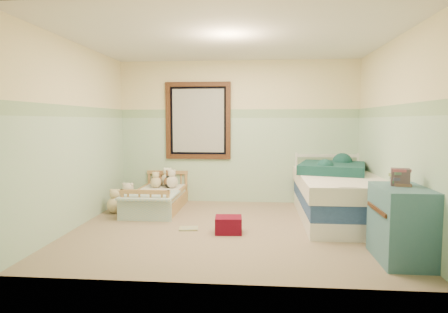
# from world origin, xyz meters

# --- Properties ---
(floor) EXTENTS (4.20, 3.60, 0.02)m
(floor) POSITION_xyz_m (0.00, 0.00, -0.01)
(floor) COLOR brown
(floor) RESTS_ON ground
(ceiling) EXTENTS (4.20, 3.60, 0.02)m
(ceiling) POSITION_xyz_m (0.00, 0.00, 2.51)
(ceiling) COLOR silver
(ceiling) RESTS_ON wall_back
(wall_back) EXTENTS (4.20, 0.04, 2.50)m
(wall_back) POSITION_xyz_m (0.00, 1.80, 1.25)
(wall_back) COLOR beige
(wall_back) RESTS_ON floor
(wall_front) EXTENTS (4.20, 0.04, 2.50)m
(wall_front) POSITION_xyz_m (0.00, -1.80, 1.25)
(wall_front) COLOR beige
(wall_front) RESTS_ON floor
(wall_left) EXTENTS (0.04, 3.60, 2.50)m
(wall_left) POSITION_xyz_m (-2.10, 0.00, 1.25)
(wall_left) COLOR beige
(wall_left) RESTS_ON floor
(wall_right) EXTENTS (0.04, 3.60, 2.50)m
(wall_right) POSITION_xyz_m (2.10, 0.00, 1.25)
(wall_right) COLOR beige
(wall_right) RESTS_ON floor
(wainscot_mint) EXTENTS (4.20, 0.01, 1.50)m
(wainscot_mint) POSITION_xyz_m (0.00, 1.79, 0.75)
(wainscot_mint) COLOR #A0CAA2
(wainscot_mint) RESTS_ON floor
(border_strip) EXTENTS (4.20, 0.01, 0.15)m
(border_strip) POSITION_xyz_m (0.00, 1.79, 1.57)
(border_strip) COLOR #447F4F
(border_strip) RESTS_ON wall_back
(window_frame) EXTENTS (1.16, 0.06, 1.36)m
(window_frame) POSITION_xyz_m (-0.70, 1.76, 1.45)
(window_frame) COLOR black
(window_frame) RESTS_ON wall_back
(window_blinds) EXTENTS (0.92, 0.01, 1.12)m
(window_blinds) POSITION_xyz_m (-0.70, 1.77, 1.45)
(window_blinds) COLOR beige
(window_blinds) RESTS_ON window_frame
(toddler_bed_frame) EXTENTS (0.74, 1.48, 0.19)m
(toddler_bed_frame) POSITION_xyz_m (-1.27, 1.05, 0.10)
(toddler_bed_frame) COLOR #98643E
(toddler_bed_frame) RESTS_ON floor
(toddler_mattress) EXTENTS (0.68, 1.42, 0.12)m
(toddler_mattress) POSITION_xyz_m (-1.27, 1.05, 0.25)
(toddler_mattress) COLOR silver
(toddler_mattress) RESTS_ON toddler_bed_frame
(patchwork_quilt) EXTENTS (0.80, 0.74, 0.03)m
(patchwork_quilt) POSITION_xyz_m (-1.27, 0.59, 0.33)
(patchwork_quilt) COLOR #6EADD2
(patchwork_quilt) RESTS_ON toddler_mattress
(plush_bed_brown) EXTENTS (0.18, 0.18, 0.18)m
(plush_bed_brown) POSITION_xyz_m (-1.42, 1.55, 0.40)
(plush_bed_brown) COLOR brown
(plush_bed_brown) RESTS_ON toddler_mattress
(plush_bed_white) EXTENTS (0.22, 0.22, 0.22)m
(plush_bed_white) POSITION_xyz_m (-1.22, 1.55, 0.42)
(plush_bed_white) COLOR white
(plush_bed_white) RESTS_ON toddler_mattress
(plush_bed_tan) EXTENTS (0.19, 0.19, 0.19)m
(plush_bed_tan) POSITION_xyz_m (-1.37, 1.33, 0.40)
(plush_bed_tan) COLOR beige
(plush_bed_tan) RESTS_ON toddler_mattress
(plush_bed_dark) EXTENTS (0.16, 0.16, 0.16)m
(plush_bed_dark) POSITION_xyz_m (-1.14, 1.33, 0.39)
(plush_bed_dark) COLOR black
(plush_bed_dark) RESTS_ON toddler_mattress
(plush_floor_cream) EXTENTS (0.29, 0.29, 0.29)m
(plush_floor_cream) POSITION_xyz_m (-1.78, 1.10, 0.14)
(plush_floor_cream) COLOR beige
(plush_floor_cream) RESTS_ON floor
(plush_floor_tan) EXTENTS (0.26, 0.26, 0.26)m
(plush_floor_tan) POSITION_xyz_m (-1.87, 0.74, 0.13)
(plush_floor_tan) COLOR beige
(plush_floor_tan) RESTS_ON floor
(twin_bed_frame) EXTENTS (1.10, 2.20, 0.22)m
(twin_bed_frame) POSITION_xyz_m (1.55, 0.63, 0.11)
(twin_bed_frame) COLOR white
(twin_bed_frame) RESTS_ON floor
(twin_boxspring) EXTENTS (1.10, 2.20, 0.22)m
(twin_boxspring) POSITION_xyz_m (1.55, 0.63, 0.33)
(twin_boxspring) COLOR navy
(twin_boxspring) RESTS_ON twin_bed_frame
(twin_mattress) EXTENTS (1.14, 2.24, 0.22)m
(twin_mattress) POSITION_xyz_m (1.55, 0.63, 0.55)
(twin_mattress) COLOR white
(twin_mattress) RESTS_ON twin_boxspring
(teal_blanket) EXTENTS (1.15, 1.19, 0.14)m
(teal_blanket) POSITION_xyz_m (1.50, 0.93, 0.73)
(teal_blanket) COLOR #14403C
(teal_blanket) RESTS_ON twin_mattress
(dresser) EXTENTS (0.48, 0.77, 0.77)m
(dresser) POSITION_xyz_m (1.85, -1.05, 0.39)
(dresser) COLOR #396674
(dresser) RESTS_ON floor
(book_stack) EXTENTS (0.21, 0.18, 0.18)m
(book_stack) POSITION_xyz_m (1.85, -0.96, 0.86)
(book_stack) COLOR brown
(book_stack) RESTS_ON dresser
(red_pillow) EXTENTS (0.36, 0.32, 0.21)m
(red_pillow) POSITION_xyz_m (-0.01, -0.19, 0.11)
(red_pillow) COLOR #A30929
(red_pillow) RESTS_ON floor
(floor_book) EXTENTS (0.27, 0.22, 0.02)m
(floor_book) POSITION_xyz_m (-0.55, -0.08, 0.01)
(floor_book) COLOR gold
(floor_book) RESTS_ON floor
(extra_plush_0) EXTENTS (0.21, 0.21, 0.21)m
(extra_plush_0) POSITION_xyz_m (-1.09, 1.33, 0.42)
(extra_plush_0) COLOR beige
(extra_plush_0) RESTS_ON toddler_mattress
(extra_plush_1) EXTENTS (0.21, 0.21, 0.21)m
(extra_plush_1) POSITION_xyz_m (-1.13, 1.35, 0.41)
(extra_plush_1) COLOR brown
(extra_plush_1) RESTS_ON toddler_mattress
(extra_plush_2) EXTENTS (0.18, 0.18, 0.18)m
(extra_plush_2) POSITION_xyz_m (-1.37, 1.55, 0.40)
(extra_plush_2) COLOR brown
(extra_plush_2) RESTS_ON toddler_mattress
(extra_plush_3) EXTENTS (0.16, 0.16, 0.16)m
(extra_plush_3) POSITION_xyz_m (-1.14, 1.47, 0.39)
(extra_plush_3) COLOR beige
(extra_plush_3) RESTS_ON toddler_mattress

